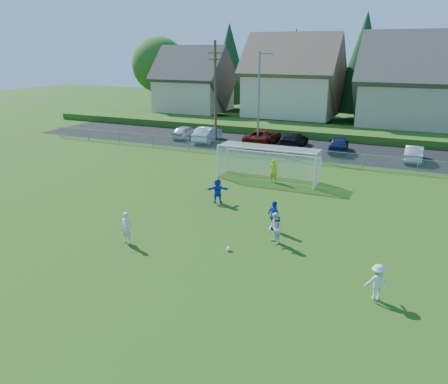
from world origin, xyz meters
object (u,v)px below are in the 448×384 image
(soccer_ball, at_px, (229,249))
(player_white_b, at_px, (275,229))
(car_b, at_px, (207,134))
(player_blue_b, at_px, (218,191))
(player_white_c, at_px, (377,282))
(soccer_goal, at_px, (269,158))
(car_c, at_px, (263,137))
(car_d, at_px, (293,140))
(player_blue_a, at_px, (274,216))
(player_white_a, at_px, (126,228))
(car_f, at_px, (414,153))
(goalkeeper, at_px, (273,171))
(car_e, at_px, (339,144))
(car_a, at_px, (185,132))

(soccer_ball, height_order, player_white_b, player_white_b)
(car_b, bearing_deg, player_blue_b, 113.10)
(player_white_c, bearing_deg, soccer_goal, -75.31)
(player_white_c, bearing_deg, car_c, -80.32)
(player_white_c, bearing_deg, car_d, -86.19)
(car_d, bearing_deg, soccer_goal, 98.16)
(player_white_c, height_order, player_blue_a, player_blue_a)
(player_blue_a, bearing_deg, player_white_a, 71.98)
(player_blue_b, bearing_deg, car_f, -147.76)
(player_blue_b, height_order, goalkeeper, goalkeeper)
(player_blue_b, height_order, car_e, player_blue_b)
(player_blue_b, relative_size, car_c, 0.28)
(soccer_ball, relative_size, car_c, 0.04)
(player_white_c, distance_m, car_c, 28.81)
(player_blue_a, relative_size, car_a, 0.41)
(player_blue_b, bearing_deg, car_e, -128.49)
(soccer_ball, bearing_deg, car_d, 98.43)
(goalkeeper, bearing_deg, player_white_a, 71.47)
(car_a, relative_size, soccer_goal, 0.54)
(player_white_b, relative_size, player_white_c, 1.10)
(car_f, bearing_deg, player_white_b, 74.75)
(player_white_a, xyz_separation_m, car_a, (-10.41, 24.73, -0.12))
(goalkeeper, distance_m, car_b, 15.40)
(player_white_a, relative_size, player_blue_b, 1.03)
(player_white_c, relative_size, player_blue_a, 0.88)
(player_white_b, distance_m, car_b, 25.39)
(player_white_b, height_order, car_d, player_white_b)
(car_c, height_order, car_f, car_c)
(player_white_a, bearing_deg, car_a, 114.73)
(soccer_ball, relative_size, car_e, 0.05)
(car_b, distance_m, car_c, 5.78)
(car_d, relative_size, soccer_goal, 0.67)
(soccer_goal, bearing_deg, player_white_a, -101.65)
(goalkeeper, height_order, car_f, goalkeeper)
(player_white_c, bearing_deg, player_white_b, -50.64)
(player_blue_b, height_order, car_a, player_blue_b)
(player_white_b, height_order, car_c, player_white_b)
(player_blue_a, height_order, car_b, player_blue_a)
(player_white_a, xyz_separation_m, player_blue_a, (6.16, 4.48, 0.02))
(soccer_ball, xyz_separation_m, player_blue_a, (1.20, 3.23, 0.72))
(player_white_a, height_order, car_f, player_white_a)
(car_d, bearing_deg, player_blue_b, 91.82)
(player_white_c, distance_m, car_d, 27.52)
(player_white_a, bearing_deg, car_f, 64.46)
(soccer_ball, distance_m, car_b, 25.94)
(car_e, bearing_deg, car_d, -13.83)
(player_white_b, bearing_deg, player_blue_a, 159.66)
(player_blue_a, xyz_separation_m, car_f, (6.24, 19.38, -0.15))
(player_white_a, distance_m, player_blue_a, 7.62)
(player_white_c, distance_m, player_blue_a, 7.39)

